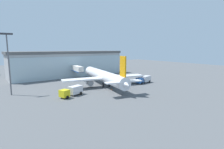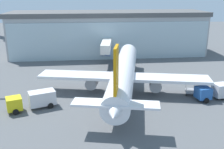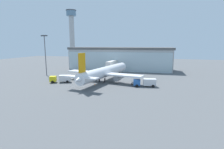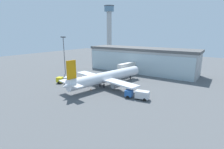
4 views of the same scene
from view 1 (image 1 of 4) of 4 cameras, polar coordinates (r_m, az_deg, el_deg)
name	(u,v)px [view 1 (image 1 of 4)]	position (r m, az deg, el deg)	size (l,w,h in m)	color
ground	(113,91)	(56.15, 0.24, -5.36)	(240.00, 240.00, 0.00)	#545659
terminal_building	(69,63)	(89.70, -13.84, 3.53)	(55.82, 17.32, 12.15)	#A6A6A6
jet_bridge	(76,69)	(79.88, -11.72, 1.91)	(3.50, 14.46, 5.90)	silver
apron_light_mast	(8,59)	(57.63, -30.74, 4.47)	(3.20, 0.40, 17.73)	#59595E
airplane	(104,76)	(62.98, -2.62, -0.61)	(30.18, 36.48, 11.33)	silver
catering_truck	(72,91)	(51.21, -12.91, -5.25)	(7.58, 4.88, 2.65)	yellow
fuel_truck	(144,79)	(69.56, 10.37, -1.56)	(7.59, 3.67, 2.65)	#2659A5
baggage_cart	(132,82)	(69.02, 6.57, -2.37)	(2.27, 3.12, 1.50)	gray
safety_cone_nose	(112,89)	(57.25, -0.14, -4.80)	(0.36, 0.36, 0.55)	orange
safety_cone_wingtip	(73,90)	(57.35, -12.65, -4.99)	(0.36, 0.36, 0.55)	orange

